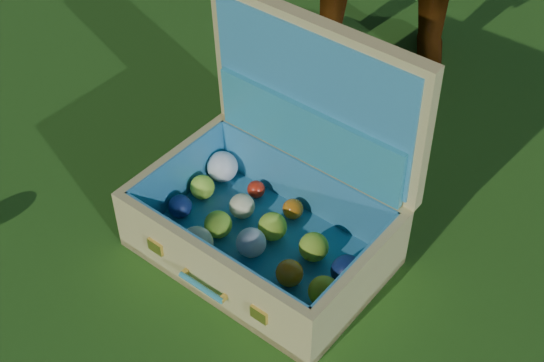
{
  "coord_description": "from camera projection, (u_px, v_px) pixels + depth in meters",
  "views": [
    {
      "loc": [
        0.54,
        -1.05,
        1.25
      ],
      "look_at": [
        0.15,
        0.05,
        0.16
      ],
      "focal_mm": 50.0,
      "sensor_mm": 36.0,
      "label": 1
    }
  ],
  "objects": [
    {
      "name": "suitcase",
      "position": [
        278.0,
        191.0,
        1.6
      ],
      "size": [
        0.62,
        0.53,
        0.5
      ],
      "rotation": [
        0.0,
        0.0,
        -0.33
      ],
      "color": "#D2C071",
      "rests_on": "ground"
    },
    {
      "name": "ground",
      "position": [
        201.0,
        230.0,
        1.71
      ],
      "size": [
        60.0,
        60.0,
        0.0
      ],
      "primitive_type": "plane",
      "color": "#215114",
      "rests_on": "ground"
    }
  ]
}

